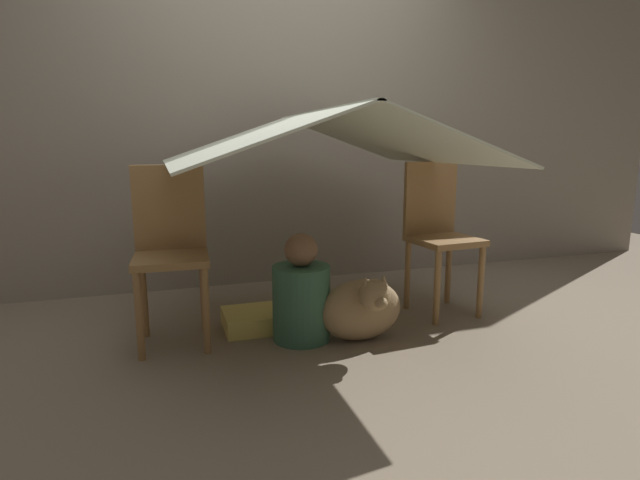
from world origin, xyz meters
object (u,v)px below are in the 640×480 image
person_front (301,296)px  dog (363,308)px  chair_right (438,230)px  chair_left (171,246)px

person_front → dog: (0.29, -0.13, -0.05)m
person_front → chair_right: bearing=12.2°
dog → chair_right: bearing=27.5°
dog → person_front: bearing=156.3°
chair_right → dog: chair_right is taller
chair_left → dog: 1.04m
chair_left → chair_right: bearing=2.9°
chair_right → person_front: size_ratio=1.60×
chair_left → person_front: bearing=-14.6°
person_front → dog: bearing=-23.7°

